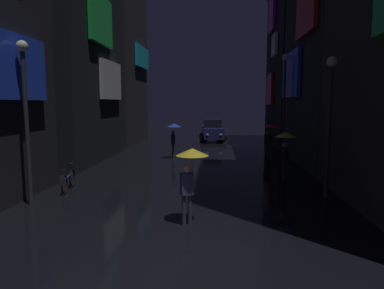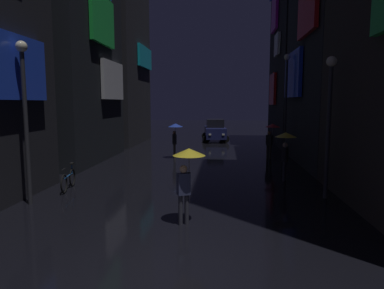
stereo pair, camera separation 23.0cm
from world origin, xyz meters
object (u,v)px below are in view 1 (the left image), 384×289
Objects in this scene: pedestrian_midstreet_centre_blue at (174,131)px; streetlamp_right_far at (284,95)px; pedestrian_near_crossing_yellow at (285,143)px; car_distant at (212,131)px; bicycle_parked_at_storefront at (69,180)px; pedestrian_foreground_right_red at (270,131)px; streetlamp_left_near at (25,104)px; pedestrian_midstreet_left_yellow at (190,165)px; streetlamp_right_near at (330,109)px.

streetlamp_right_far is (6.53, 0.20, 2.13)m from pedestrian_midstreet_centre_blue.
car_distant is at bearing 102.43° from pedestrian_near_crossing_yellow.
bicycle_parked_at_storefront is 0.42× the size of car_distant.
streetlamp_right_far reaches higher than pedestrian_foreground_right_red.
pedestrian_near_crossing_yellow is 0.40× the size of streetlamp_left_near.
streetlamp_right_near is at bearing 33.29° from pedestrian_midstreet_left_yellow.
pedestrian_midstreet_centre_blue is 9.92m from car_distant.
streetlamp_right_near is (9.60, -0.31, 2.74)m from bicycle_parked_at_storefront.
streetlamp_right_near is (4.37, -17.86, 2.20)m from car_distant.
streetlamp_right_far is (0.99, 5.90, 2.13)m from pedestrian_near_crossing_yellow.
pedestrian_near_crossing_yellow is at bearing 14.32° from bicycle_parked_at_storefront.
pedestrian_near_crossing_yellow is 10.07m from streetlamp_left_near.
pedestrian_midstreet_left_yellow is at bearing -123.11° from pedestrian_near_crossing_yellow.
pedestrian_midstreet_left_yellow is 0.50× the size of car_distant.
streetlamp_left_near reaches higher than bicycle_parked_at_storefront.
pedestrian_foreground_right_red is 5.92m from pedestrian_near_crossing_yellow.
streetlamp_right_far reaches higher than car_distant.
pedestrian_midstreet_left_yellow is (-3.82, -11.44, 0.00)m from pedestrian_foreground_right_red.
bicycle_parked_at_storefront is (-8.61, -2.20, -1.28)m from pedestrian_near_crossing_yellow.
bicycle_parked_at_storefront is at bearing -111.25° from pedestrian_midstreet_centre_blue.
pedestrian_foreground_right_red is at bearing 71.52° from pedestrian_midstreet_left_yellow.
pedestrian_near_crossing_yellow reaches higher than bicycle_parked_at_storefront.
car_distant reaches higher than bicycle_parked_at_storefront.
pedestrian_midstreet_centre_blue is at bearing 128.50° from streetlamp_right_near.
streetlamp_left_near is at bearing -134.75° from streetlamp_right_far.
pedestrian_foreground_right_red is 0.43× the size of streetlamp_right_near.
pedestrian_near_crossing_yellow is at bearing -92.11° from pedestrian_foreground_right_red.
car_distant is at bearing 103.76° from streetlamp_right_near.
pedestrian_midstreet_left_yellow is at bearing -13.99° from streetlamp_left_near.
streetlamp_right_far is (4.60, 11.43, 2.13)m from pedestrian_midstreet_left_yellow.
streetlamp_right_near reaches higher than bicycle_parked_at_storefront.
streetlamp_right_far is (10.00, 10.09, 0.46)m from streetlamp_left_near.
bicycle_parked_at_storefront is at bearing 178.14° from streetlamp_right_near.
streetlamp_right_near is (6.53, -8.21, 1.46)m from pedestrian_midstreet_centre_blue.
streetlamp_right_far is 8.44m from streetlamp_right_near.
pedestrian_midstreet_left_yellow is at bearing -146.71° from streetlamp_right_near.
car_distant is at bearing 114.85° from streetlamp_right_far.
pedestrian_near_crossing_yellow is at bearing 56.89° from pedestrian_midstreet_left_yellow.
pedestrian_midstreet_left_yellow is 5.69m from streetlamp_right_near.
pedestrian_foreground_right_red is 10.13m from car_distant.
pedestrian_midstreet_centre_blue is 7.95m from pedestrian_near_crossing_yellow.
streetlamp_right_near is (0.99, -2.51, 1.46)m from pedestrian_near_crossing_yellow.
pedestrian_foreground_right_red is 12.07m from pedestrian_midstreet_left_yellow.
pedestrian_near_crossing_yellow is 0.34× the size of streetlamp_right_far.
streetlamp_right_near is at bearing -90.00° from streetlamp_right_far.
pedestrian_near_crossing_yellow is 15.74m from car_distant.
bicycle_parked_at_storefront is 13.02m from streetlamp_right_far.
streetlamp_right_far reaches higher than streetlamp_right_near.
pedestrian_midstreet_left_yellow is at bearing -111.90° from streetlamp_right_far.
pedestrian_foreground_right_red is 8.58m from streetlamp_right_near.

